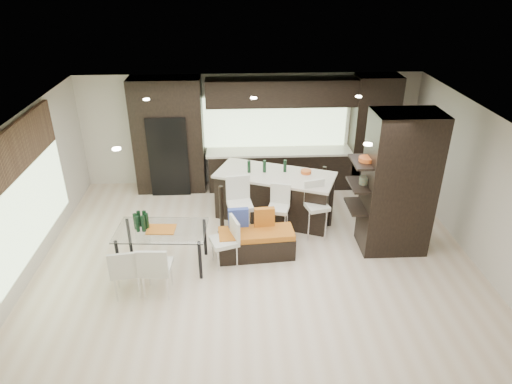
{
  "coord_description": "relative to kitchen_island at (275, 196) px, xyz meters",
  "views": [
    {
      "loc": [
        -0.38,
        -6.93,
        4.99
      ],
      "look_at": [
        0.0,
        0.6,
        1.15
      ],
      "focal_mm": 32.0,
      "sensor_mm": 36.0,
      "label": 1
    }
  ],
  "objects": [
    {
      "name": "ground",
      "position": [
        -0.45,
        -1.67,
        -0.51
      ],
      "size": [
        8.0,
        8.0,
        0.0
      ],
      "primitive_type": "plane",
      "color": "beige",
      "rests_on": "ground"
    },
    {
      "name": "back_wall",
      "position": [
        -0.45,
        1.83,
        0.84
      ],
      "size": [
        8.0,
        0.02,
        2.7
      ],
      "primitive_type": "cube",
      "color": "beige",
      "rests_on": "ground"
    },
    {
      "name": "left_wall",
      "position": [
        -4.45,
        -1.67,
        0.84
      ],
      "size": [
        0.02,
        7.0,
        2.7
      ],
      "primitive_type": "cube",
      "color": "beige",
      "rests_on": "ground"
    },
    {
      "name": "right_wall",
      "position": [
        3.55,
        -1.67,
        0.84
      ],
      "size": [
        0.02,
        7.0,
        2.7
      ],
      "primitive_type": "cube",
      "color": "beige",
      "rests_on": "ground"
    },
    {
      "name": "ceiling",
      "position": [
        -0.45,
        -1.67,
        2.19
      ],
      "size": [
        8.0,
        7.0,
        0.02
      ],
      "primitive_type": "cube",
      "color": "white",
      "rests_on": "ground"
    },
    {
      "name": "window_left",
      "position": [
        -4.41,
        -1.47,
        0.84
      ],
      "size": [
        0.04,
        3.2,
        1.9
      ],
      "primitive_type": "cube",
      "color": "#B2D199",
      "rests_on": "left_wall"
    },
    {
      "name": "window_back",
      "position": [
        0.15,
        1.79,
        1.04
      ],
      "size": [
        3.4,
        0.04,
        1.2
      ],
      "primitive_type": "cube",
      "color": "#B2D199",
      "rests_on": "back_wall"
    },
    {
      "name": "stone_accent",
      "position": [
        -4.38,
        -1.47,
        1.74
      ],
      "size": [
        0.08,
        3.0,
        0.8
      ],
      "primitive_type": "cube",
      "color": "brown",
      "rests_on": "left_wall"
    },
    {
      "name": "ceiling_spots",
      "position": [
        -0.45,
        -1.42,
        2.17
      ],
      "size": [
        4.0,
        3.0,
        0.02
      ],
      "primitive_type": "cube",
      "color": "white",
      "rests_on": "ceiling"
    },
    {
      "name": "back_cabinetry",
      "position": [
        0.05,
        1.5,
        0.84
      ],
      "size": [
        6.8,
        0.68,
        2.7
      ],
      "primitive_type": "cube",
      "color": "black",
      "rests_on": "ground"
    },
    {
      "name": "refrigerator",
      "position": [
        -2.35,
        1.45,
        0.44
      ],
      "size": [
        0.9,
        0.68,
        1.9
      ],
      "primitive_type": "cube",
      "color": "black",
      "rests_on": "ground"
    },
    {
      "name": "partition_column",
      "position": [
        2.15,
        -1.27,
        0.84
      ],
      "size": [
        1.2,
        0.8,
        2.7
      ],
      "primitive_type": "cube",
      "color": "black",
      "rests_on": "ground"
    },
    {
      "name": "kitchen_island",
      "position": [
        0.0,
        0.0,
        0.0
      ],
      "size": [
        2.67,
        1.89,
        1.02
      ],
      "primitive_type": "cube",
      "rotation": [
        0.0,
        0.0,
        -0.38
      ],
      "color": "black",
      "rests_on": "ground"
    },
    {
      "name": "stool_left",
      "position": [
        -0.75,
        -0.86,
        0.01
      ],
      "size": [
        0.53,
        0.53,
        1.05
      ],
      "primitive_type": "cube",
      "rotation": [
        0.0,
        0.0,
        0.15
      ],
      "color": "silver",
      "rests_on": "ground"
    },
    {
      "name": "stool_mid",
      "position": [
        0.0,
        -0.83,
        -0.07
      ],
      "size": [
        0.49,
        0.49,
        0.89
      ],
      "primitive_type": "cube",
      "rotation": [
        0.0,
        0.0,
        -0.28
      ],
      "color": "silver",
      "rests_on": "ground"
    },
    {
      "name": "stool_right",
      "position": [
        0.75,
        -0.84,
        -0.04
      ],
      "size": [
        0.51,
        0.51,
        0.95
      ],
      "primitive_type": "cube",
      "rotation": [
        0.0,
        0.0,
        0.24
      ],
      "color": "silver",
      "rests_on": "ground"
    },
    {
      "name": "bench",
      "position": [
        -0.47,
        -1.46,
        -0.24
      ],
      "size": [
        1.44,
        0.65,
        0.54
      ],
      "primitive_type": "cube",
      "rotation": [
        0.0,
        0.0,
        0.08
      ],
      "color": "black",
      "rests_on": "ground"
    },
    {
      "name": "floor_vase",
      "position": [
        1.85,
        -1.37,
        0.02
      ],
      "size": [
        0.45,
        0.45,
        1.06
      ],
      "primitive_type": null,
      "rotation": [
        0.0,
        0.0,
        -0.18
      ],
      "color": "#484D37",
      "rests_on": "ground"
    },
    {
      "name": "dining_table",
      "position": [
        -2.15,
        -1.68,
        -0.13
      ],
      "size": [
        1.63,
        0.99,
        0.76
      ],
      "primitive_type": "cube",
      "rotation": [
        0.0,
        0.0,
        -0.07
      ],
      "color": "white",
      "rests_on": "ground"
    },
    {
      "name": "chair_near",
      "position": [
        -2.15,
        -2.45,
        -0.06
      ],
      "size": [
        0.51,
        0.51,
        0.9
      ],
      "primitive_type": "cube",
      "rotation": [
        0.0,
        0.0,
        -0.05
      ],
      "color": "silver",
      "rests_on": "ground"
    },
    {
      "name": "chair_far",
      "position": [
        -2.65,
        -2.44,
        -0.08
      ],
      "size": [
        0.53,
        0.53,
        0.86
      ],
      "primitive_type": "cube",
      "rotation": [
        0.0,
        0.0,
        0.14
      ],
      "color": "silver",
      "rests_on": "ground"
    },
    {
      "name": "chair_end",
      "position": [
        -1.06,
        -1.68,
        -0.09
      ],
      "size": [
        0.57,
        0.57,
        0.84
      ],
      "primitive_type": "cube",
      "rotation": [
        0.0,
        0.0,
        1.9
      ],
      "color": "silver",
      "rests_on": "ground"
    }
  ]
}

